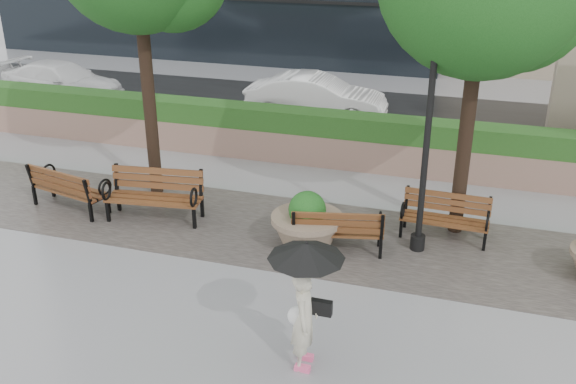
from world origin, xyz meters
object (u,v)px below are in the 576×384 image
(car_left, at_px, (63,82))
(bench_0, at_px, (70,197))
(car_right, at_px, (316,98))
(pedestrian, at_px, (305,293))
(bench_2, at_px, (337,238))
(planter_left, at_px, (307,226))
(bench_3, at_px, (444,226))
(bench_1, at_px, (155,206))
(lamppost, at_px, (425,162))

(car_left, bearing_deg, bench_0, -138.84)
(car_right, xyz_separation_m, pedestrian, (2.86, -11.35, 0.48))
(car_right, distance_m, pedestrian, 11.72)
(bench_2, height_order, car_right, car_right)
(planter_left, distance_m, car_right, 8.22)
(bench_3, bearing_deg, bench_1, -168.85)
(bench_1, bearing_deg, bench_3, 1.33)
(bench_0, xyz_separation_m, lamppost, (7.44, 0.40, 1.51))
(planter_left, xyz_separation_m, lamppost, (2.06, 0.54, 1.34))
(bench_3, bearing_deg, planter_left, -153.07)
(bench_1, distance_m, pedestrian, 5.67)
(bench_3, xyz_separation_m, lamppost, (-0.43, -0.60, 1.53))
(planter_left, bearing_deg, bench_2, 0.65)
(bench_0, distance_m, car_left, 9.23)
(car_right, bearing_deg, bench_0, 153.97)
(bench_3, distance_m, car_left, 14.76)
(bench_0, xyz_separation_m, bench_3, (7.87, 1.00, -0.02))
(lamppost, height_order, car_left, lamppost)
(planter_left, distance_m, car_left, 13.19)
(pedestrian, bearing_deg, car_right, 9.08)
(bench_3, height_order, lamppost, lamppost)
(bench_0, xyz_separation_m, bench_2, (5.97, -0.13, -0.02))
(bench_0, xyz_separation_m, bench_1, (2.00, 0.10, 0.03))
(car_left, relative_size, car_right, 1.03)
(bench_2, distance_m, car_left, 13.68)
(car_right, bearing_deg, bench_3, -149.43)
(bench_1, xyz_separation_m, bench_2, (3.97, -0.23, -0.04))
(bench_2, xyz_separation_m, car_left, (-11.36, 7.61, 0.37))
(pedestrian, bearing_deg, lamppost, -21.43)
(bench_2, height_order, lamppost, lamppost)
(lamppost, distance_m, car_left, 14.70)
(bench_1, bearing_deg, pedestrian, -47.48)
(bench_3, distance_m, lamppost, 1.70)
(lamppost, xyz_separation_m, pedestrian, (-1.15, -3.91, -0.61))
(planter_left, bearing_deg, bench_1, 176.02)
(car_left, relative_size, pedestrian, 2.28)
(bench_2, height_order, pedestrian, pedestrian)
(bench_3, bearing_deg, car_right, 125.43)
(bench_1, height_order, lamppost, lamppost)
(lamppost, xyz_separation_m, car_left, (-12.82, 7.08, -1.15))
(lamppost, relative_size, car_left, 0.92)
(bench_1, xyz_separation_m, car_right, (1.42, 7.75, 0.39))
(lamppost, bearing_deg, bench_1, -176.81)
(bench_0, xyz_separation_m, car_right, (3.42, 7.84, 0.42))
(bench_2, bearing_deg, bench_3, -162.08)
(bench_3, bearing_deg, bench_0, -170.35)
(bench_3, height_order, pedestrian, pedestrian)
(bench_2, xyz_separation_m, lamppost, (1.46, 0.53, 1.52))
(bench_2, relative_size, car_right, 0.42)
(bench_2, bearing_deg, planter_left, -12.18)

